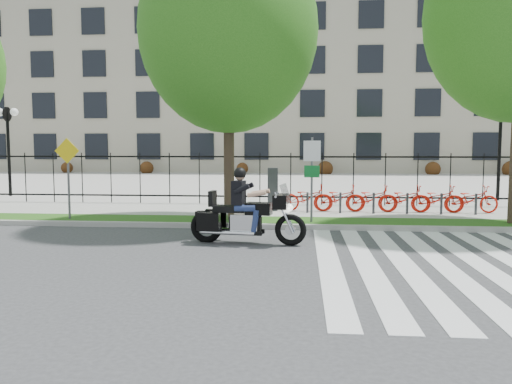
{
  "coord_description": "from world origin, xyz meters",
  "views": [
    {
      "loc": [
        1.64,
        -10.13,
        2.33
      ],
      "look_at": [
        0.42,
        3.0,
        1.17
      ],
      "focal_mm": 35.0,
      "sensor_mm": 36.0,
      "label": 1
    }
  ],
  "objects": [
    {
      "name": "grass_verge",
      "position": [
        0.0,
        4.95,
        0.07
      ],
      "size": [
        60.0,
        1.5,
        0.15
      ],
      "primitive_type": "cube",
      "color": "#1E4C13",
      "rests_on": "ground"
    },
    {
      "name": "office_building",
      "position": [
        0.0,
        44.92,
        9.97
      ],
      "size": [
        60.0,
        21.9,
        20.15
      ],
      "color": "#A09881",
      "rests_on": "ground"
    },
    {
      "name": "motorcycle_rider",
      "position": [
        0.3,
        1.85,
        0.75
      ],
      "size": [
        2.91,
        1.0,
        2.25
      ],
      "color": "black",
      "rests_on": "ground"
    },
    {
      "name": "lamp_post_left",
      "position": [
        -12.0,
        12.0,
        3.21
      ],
      "size": [
        1.06,
        0.7,
        4.25
      ],
      "color": "black",
      "rests_on": "ground"
    },
    {
      "name": "sidewalk",
      "position": [
        0.0,
        7.45,
        0.07
      ],
      "size": [
        60.0,
        3.5,
        0.15
      ],
      "primitive_type": "cube",
      "color": "#ADABA2",
      "rests_on": "ground"
    },
    {
      "name": "ground",
      "position": [
        0.0,
        0.0,
        0.0
      ],
      "size": [
        120.0,
        120.0,
        0.0
      ],
      "primitive_type": "plane",
      "color": "#333335",
      "rests_on": "ground"
    },
    {
      "name": "bike_share_station",
      "position": [
        4.49,
        7.2,
        0.62
      ],
      "size": [
        7.76,
        0.85,
        1.5
      ],
      "color": "#2D2D33",
      "rests_on": "sidewalk"
    },
    {
      "name": "plaza",
      "position": [
        0.0,
        25.0,
        0.05
      ],
      "size": [
        80.0,
        34.0,
        0.1
      ],
      "primitive_type": "cube",
      "color": "#ADABA2",
      "rests_on": "ground"
    },
    {
      "name": "iron_fence",
      "position": [
        0.0,
        9.2,
        1.15
      ],
      "size": [
        30.0,
        0.06,
        2.0
      ],
      "primitive_type": null,
      "color": "black",
      "rests_on": "sidewalk"
    },
    {
      "name": "sign_pole_warning",
      "position": [
        -5.54,
        4.58,
        1.74
      ],
      "size": [
        0.78,
        0.09,
        2.49
      ],
      "color": "#59595B",
      "rests_on": "grass_verge"
    },
    {
      "name": "sign_pole_regulatory",
      "position": [
        1.92,
        4.58,
        1.74
      ],
      "size": [
        0.5,
        0.09,
        2.5
      ],
      "color": "#59595B",
      "rests_on": "grass_verge"
    },
    {
      "name": "street_tree_1",
      "position": [
        -0.59,
        4.95,
        5.84
      ],
      "size": [
        5.34,
        5.34,
        8.77
      ],
      "color": "#33251B",
      "rests_on": "grass_verge"
    },
    {
      "name": "crosswalk_stripes",
      "position": [
        4.83,
        0.0,
        0.01
      ],
      "size": [
        5.7,
        8.0,
        0.01
      ],
      "primitive_type": null,
      "color": "silver",
      "rests_on": "ground"
    },
    {
      "name": "curb",
      "position": [
        0.0,
        4.1,
        0.07
      ],
      "size": [
        60.0,
        0.2,
        0.15
      ],
      "primitive_type": "cube",
      "color": "#9C9A93",
      "rests_on": "ground"
    },
    {
      "name": "lamp_post_right",
      "position": [
        10.0,
        12.0,
        3.21
      ],
      "size": [
        1.06,
        0.7,
        4.25
      ],
      "color": "black",
      "rests_on": "ground"
    }
  ]
}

